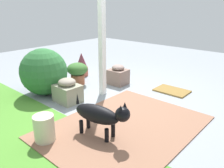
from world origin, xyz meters
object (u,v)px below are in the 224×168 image
object	(u,v)px
stone_planter_nearest	(118,75)
round_shrub	(44,72)
doormat	(172,91)
porch_pillar	(102,30)
stone_planter_mid	(68,91)
ceramic_urn	(44,129)
terracotta_pot_spiky	(82,65)
terracotta_pot_broad	(77,72)
dog	(100,115)

from	to	relation	value
stone_planter_nearest	round_shrub	size ratio (longest dim) A/B	0.49
doormat	round_shrub	bearing A→B (deg)	44.53
porch_pillar	stone_planter_mid	distance (m)	1.30
stone_planter_mid	ceramic_urn	xyz separation A→B (m)	(-0.82, 1.03, -0.02)
stone_planter_mid	ceramic_urn	world-z (taller)	stone_planter_mid
terracotta_pot_spiky	doormat	distance (m)	2.33
stone_planter_mid	terracotta_pot_broad	xyz separation A→B (m)	(0.62, -0.77, 0.08)
round_shrub	doormat	size ratio (longest dim) A/B	1.38
round_shrub	dog	bearing A→B (deg)	168.53
stone_planter_mid	dog	distance (m)	1.38
doormat	terracotta_pot_broad	bearing A→B (deg)	28.92
round_shrub	dog	size ratio (longest dim) A/B	1.09
dog	doormat	size ratio (longest dim) A/B	1.27
round_shrub	dog	world-z (taller)	round_shrub
ceramic_urn	porch_pillar	bearing A→B (deg)	-70.92
porch_pillar	doormat	distance (m)	1.92
stone_planter_nearest	stone_planter_mid	world-z (taller)	stone_planter_mid
porch_pillar	dog	xyz separation A→B (m)	(-1.08, 1.16, -0.94)
stone_planter_nearest	terracotta_pot_broad	xyz separation A→B (m)	(0.68, 0.62, 0.09)
porch_pillar	ceramic_urn	distance (m)	2.13
terracotta_pot_spiky	round_shrub	bearing A→B (deg)	106.49
dog	terracotta_pot_spiky	bearing A→B (deg)	-36.25
ceramic_urn	doormat	distance (m)	2.84
dog	ceramic_urn	bearing A→B (deg)	50.31
round_shrub	terracotta_pot_spiky	distance (m)	1.39
porch_pillar	round_shrub	bearing A→B (deg)	41.07
porch_pillar	terracotta_pot_broad	xyz separation A→B (m)	(0.84, -0.06, -0.98)
terracotta_pot_broad	doormat	distance (m)	2.11
porch_pillar	terracotta_pot_spiky	world-z (taller)	porch_pillar
dog	doormat	xyz separation A→B (m)	(0.09, -2.23, -0.32)
terracotta_pot_broad	ceramic_urn	distance (m)	2.31
stone_planter_nearest	stone_planter_mid	size ratio (longest dim) A/B	0.95
round_shrub	ceramic_urn	bearing A→B (deg)	146.75
stone_planter_mid	dog	bearing A→B (deg)	160.82
stone_planter_mid	terracotta_pot_spiky	world-z (taller)	terracotta_pot_spiky
dog	doormat	bearing A→B (deg)	-87.65
dog	ceramic_urn	distance (m)	0.76
dog	terracotta_pot_broad	bearing A→B (deg)	-32.44
stone_planter_mid	round_shrub	bearing A→B (deg)	4.76
terracotta_pot_broad	dog	bearing A→B (deg)	147.56
terracotta_pot_broad	stone_planter_mid	bearing A→B (deg)	128.98
stone_planter_nearest	ceramic_urn	bearing A→B (deg)	107.62
round_shrub	terracotta_pot_spiky	world-z (taller)	round_shrub
stone_planter_nearest	terracotta_pot_broad	world-z (taller)	terracotta_pot_broad
porch_pillar	terracotta_pot_spiky	size ratio (longest dim) A/B	4.33
round_shrub	ceramic_urn	xyz separation A→B (m)	(-1.48, 0.97, -0.28)
terracotta_pot_broad	doormat	size ratio (longest dim) A/B	0.74
round_shrub	stone_planter_nearest	bearing A→B (deg)	-116.37
terracotta_pot_spiky	porch_pillar	bearing A→B (deg)	156.27
terracotta_pot_spiky	dog	distance (m)	2.91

